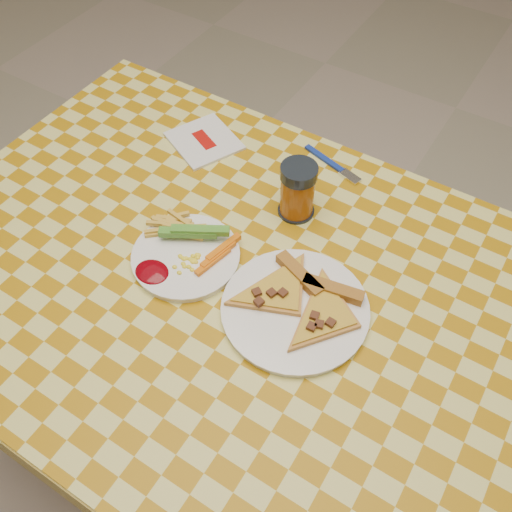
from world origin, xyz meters
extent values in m
plane|color=beige|center=(0.00, 0.00, 0.00)|extent=(8.00, 8.00, 0.00)
cylinder|color=white|center=(-0.54, 0.34, 0.35)|extent=(0.06, 0.06, 0.71)
cylinder|color=white|center=(0.54, 0.34, 0.35)|extent=(0.06, 0.06, 0.71)
cube|color=brown|center=(0.00, 0.00, 0.73)|extent=(1.20, 0.80, 0.04)
cylinder|color=white|center=(-0.11, -0.01, 0.76)|extent=(0.25, 0.25, 0.01)
cylinder|color=white|center=(0.13, 0.00, 0.76)|extent=(0.27, 0.27, 0.01)
cube|color=#0F5B0E|center=(-0.11, 0.03, 0.79)|extent=(0.11, 0.09, 0.02)
cube|color=orange|center=(-0.05, 0.02, 0.78)|extent=(0.07, 0.09, 0.02)
ellipsoid|color=#6A020A|center=(-0.13, -0.08, 0.77)|extent=(0.07, 0.06, 0.01)
cube|color=#AE7827|center=(0.10, 0.06, 0.78)|extent=(0.11, 0.06, 0.02)
cube|color=#AE7827|center=(0.17, 0.06, 0.78)|extent=(0.11, 0.04, 0.02)
cylinder|color=black|center=(0.01, 0.21, 0.76)|extent=(0.07, 0.07, 0.01)
cylinder|color=#8F440F|center=(0.01, 0.21, 0.80)|extent=(0.07, 0.07, 0.10)
cylinder|color=black|center=(0.01, 0.21, 0.86)|extent=(0.07, 0.07, 0.02)
cube|color=white|center=(-0.27, 0.28, 0.76)|extent=(0.19, 0.18, 0.01)
cube|color=#AE0E09|center=(-0.27, 0.28, 0.76)|extent=(0.07, 0.05, 0.00)
cube|color=navy|center=(-0.01, 0.38, 0.76)|extent=(0.11, 0.04, 0.01)
cube|color=white|center=(0.06, 0.35, 0.76)|extent=(0.05, 0.03, 0.00)
camera|label=1|loc=(0.36, -0.50, 1.61)|focal=40.00mm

